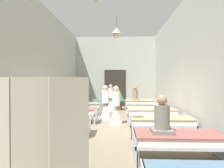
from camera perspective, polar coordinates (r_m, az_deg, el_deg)
ground_plane at (r=7.05m, az=-0.42°, el=-13.16°), size 5.82×12.86×0.10m
room_shell at (r=8.06m, az=-0.01°, el=5.41°), size 5.62×12.46×4.59m
bed_left_row_1 at (r=4.69m, az=-22.23°, el=-14.26°), size 1.90×0.84×0.57m
bed_right_row_1 at (r=4.47m, az=18.89°, el=-15.02°), size 1.90×0.84×0.57m
bed_left_row_2 at (r=6.34m, az=-15.30°, el=-10.26°), size 1.90×0.84×0.57m
bed_right_row_2 at (r=6.18m, az=14.03°, el=-10.56°), size 1.90×0.84×0.57m
bed_left_row_3 at (r=8.06m, az=-11.35°, el=-7.86°), size 1.90×0.84×0.57m
bed_right_row_3 at (r=7.93m, az=11.35°, el=-8.01°), size 1.90×0.84×0.57m
bed_left_row_4 at (r=9.81m, az=-8.83°, el=-6.30°), size 1.90×0.84×0.57m
bed_right_row_4 at (r=9.71m, az=9.67°, el=-6.38°), size 1.90×0.84×0.57m
bed_left_row_5 at (r=11.58m, az=-7.09°, el=-5.20°), size 1.90×0.84×0.57m
bed_right_row_5 at (r=11.49m, az=8.52°, el=-5.25°), size 1.90×0.84×0.57m
nurse_near_aisle at (r=8.60m, az=-1.90°, el=-6.69°), size 0.52×0.52×1.49m
nurse_mid_aisle at (r=11.02m, az=-0.39°, el=-5.03°), size 0.52×0.52×1.49m
nurse_far_aisle at (r=7.61m, az=1.15°, el=-7.68°), size 0.52×0.52×1.49m
patient_seated_primary at (r=11.42m, az=6.77°, el=-3.12°), size 0.44×0.44×0.80m
patient_seated_secondary at (r=4.29m, az=14.34°, el=-9.76°), size 0.44×0.44×0.80m
potted_plant at (r=11.35m, az=2.07°, el=-3.55°), size 0.64×0.64×1.21m
privacy_screen at (r=2.37m, az=-22.53°, el=-19.11°), size 1.23×0.26×1.70m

